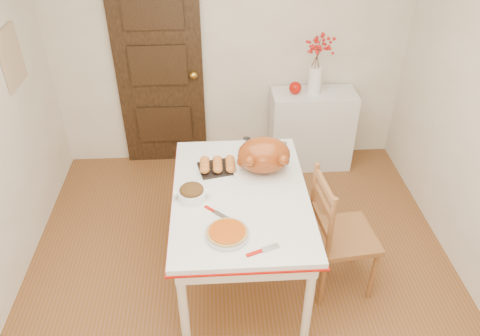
{
  "coord_description": "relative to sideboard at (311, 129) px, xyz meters",
  "views": [
    {
      "loc": [
        -0.17,
        -2.31,
        2.86
      ],
      "look_at": [
        -0.01,
        0.27,
        1.03
      ],
      "focal_mm": 34.5,
      "sensor_mm": 36.0,
      "label": 1
    }
  ],
  "objects": [
    {
      "name": "drinking_glass",
      "position": [
        -0.75,
        -1.0,
        0.48
      ],
      "size": [
        0.07,
        0.07,
        0.1
      ],
      "primitive_type": "cylinder",
      "rotation": [
        0.0,
        0.0,
        -0.16
      ],
      "color": "white",
      "rests_on": "kitchen_table"
    },
    {
      "name": "wall_back",
      "position": [
        -0.82,
        0.22,
        0.83
      ],
      "size": [
        3.5,
        0.0,
        2.5
      ],
      "primitive_type": "cube",
      "color": "silver",
      "rests_on": "ground"
    },
    {
      "name": "pie_server",
      "position": [
        -0.73,
        -2.12,
        0.44
      ],
      "size": [
        0.23,
        0.14,
        0.01
      ],
      "primitive_type": null,
      "rotation": [
        0.0,
        0.0,
        0.37
      ],
      "color": "silver",
      "rests_on": "kitchen_table"
    },
    {
      "name": "turkey_platter",
      "position": [
        -0.65,
        -1.32,
        0.57
      ],
      "size": [
        0.51,
        0.44,
        0.28
      ],
      "primitive_type": null,
      "rotation": [
        0.0,
        0.0,
        0.19
      ],
      "color": "brown",
      "rests_on": "kitchen_table"
    },
    {
      "name": "carving_knife",
      "position": [
        -1.0,
        -1.77,
        0.44
      ],
      "size": [
        0.2,
        0.19,
        0.01
      ],
      "primitive_type": null,
      "rotation": [
        0.0,
        0.0,
        -0.74
      ],
      "color": "silver",
      "rests_on": "kitchen_table"
    },
    {
      "name": "rolls_tray",
      "position": [
        -0.99,
        -1.26,
        0.47
      ],
      "size": [
        0.31,
        0.27,
        0.07
      ],
      "primitive_type": null,
      "rotation": [
        0.0,
        0.0,
        0.22
      ],
      "color": "#C9773B",
      "rests_on": "kitchen_table"
    },
    {
      "name": "stuffing_dish",
      "position": [
        -1.17,
        -1.59,
        0.48
      ],
      "size": [
        0.25,
        0.2,
        0.1
      ],
      "primitive_type": null,
      "rotation": [
        0.0,
        0.0,
        -0.03
      ],
      "color": "brown",
      "rests_on": "kitchen_table"
    },
    {
      "name": "kitchen_table",
      "position": [
        -0.83,
        -1.56,
        0.01
      ],
      "size": [
        0.97,
        1.41,
        0.85
      ],
      "primitive_type": null,
      "color": "silver",
      "rests_on": "floor"
    },
    {
      "name": "apple",
      "position": [
        -0.2,
        0.0,
        0.48
      ],
      "size": [
        0.12,
        0.12,
        0.12
      ],
      "primitive_type": "sphere",
      "color": "#B10F05",
      "rests_on": "sideboard"
    },
    {
      "name": "berry_vase",
      "position": [
        -0.01,
        0.0,
        0.71
      ],
      "size": [
        0.3,
        0.3,
        0.57
      ],
      "primitive_type": null,
      "color": "white",
      "rests_on": "sideboard"
    },
    {
      "name": "chair_oak",
      "position": [
        -0.08,
        -1.65,
        0.09
      ],
      "size": [
        0.49,
        0.49,
        1.02
      ],
      "primitive_type": null,
      "rotation": [
        0.0,
        0.0,
        1.67
      ],
      "color": "brown",
      "rests_on": "floor"
    },
    {
      "name": "shaker_pair",
      "position": [
        -0.48,
        -1.05,
        0.47
      ],
      "size": [
        0.09,
        0.03,
        0.09
      ],
      "primitive_type": null,
      "rotation": [
        0.0,
        0.0,
        -0.0
      ],
      "color": "white",
      "rests_on": "kitchen_table"
    },
    {
      "name": "pumpkin_pie",
      "position": [
        -0.94,
        -1.98,
        0.46
      ],
      "size": [
        0.33,
        0.33,
        0.06
      ],
      "primitive_type": "cylinder",
      "rotation": [
        0.0,
        0.0,
        -0.25
      ],
      "color": "#AC4208",
      "rests_on": "kitchen_table"
    },
    {
      "name": "sideboard",
      "position": [
        0.0,
        0.0,
        0.0
      ],
      "size": [
        0.84,
        0.37,
        0.84
      ],
      "primitive_type": "cube",
      "color": "silver",
      "rests_on": "floor"
    },
    {
      "name": "floor",
      "position": [
        -0.82,
        -1.78,
        -0.42
      ],
      "size": [
        3.5,
        4.0,
        0.0
      ],
      "primitive_type": "cube",
      "color": "brown",
      "rests_on": "ground"
    },
    {
      "name": "photo_board",
      "position": [
        -2.55,
        -0.58,
        1.08
      ],
      "size": [
        0.03,
        0.35,
        0.45
      ],
      "primitive_type": "cube",
      "color": "#D5C089",
      "rests_on": "ground"
    },
    {
      "name": "door_back",
      "position": [
        -1.52,
        0.19,
        0.61
      ],
      "size": [
        0.85,
        0.06,
        2.06
      ],
      "primitive_type": "cube",
      "color": "black",
      "rests_on": "ground"
    }
  ]
}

